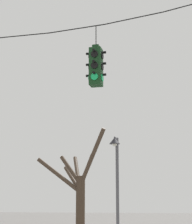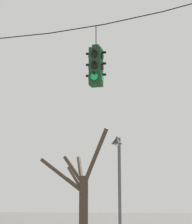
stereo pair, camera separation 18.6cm
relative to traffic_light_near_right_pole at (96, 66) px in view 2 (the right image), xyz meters
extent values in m
cylinder|color=black|center=(-2.25, 0.00, 1.15)|extent=(1.68, 0.03, 0.03)
cylinder|color=black|center=(-0.58, 0.00, 1.19)|extent=(1.68, 0.03, 0.13)
cylinder|color=black|center=(1.10, 0.00, 1.34)|extent=(1.68, 0.03, 0.23)
cube|color=#143819|center=(0.00, 0.00, -0.02)|extent=(0.34, 0.34, 1.09)
cube|color=#143819|center=(0.00, 0.00, 0.58)|extent=(0.19, 0.19, 0.10)
cylinder|color=black|center=(0.00, 0.00, 0.92)|extent=(0.02, 0.02, 0.60)
cylinder|color=black|center=(0.00, -0.18, 0.31)|extent=(0.20, 0.03, 0.20)
cylinder|color=black|center=(0.00, -0.23, 0.40)|extent=(0.07, 0.12, 0.07)
cylinder|color=black|center=(0.00, -0.18, -0.02)|extent=(0.20, 0.03, 0.20)
cylinder|color=black|center=(0.00, -0.23, 0.07)|extent=(0.07, 0.12, 0.07)
cylinder|color=#19C666|center=(0.00, -0.18, -0.35)|extent=(0.20, 0.03, 0.20)
cylinder|color=black|center=(0.00, -0.23, -0.26)|extent=(0.07, 0.12, 0.07)
cylinder|color=black|center=(0.00, 0.19, 0.31)|extent=(0.20, 0.03, 0.20)
cylinder|color=black|center=(0.00, 0.23, 0.40)|extent=(0.07, 0.12, 0.07)
cylinder|color=black|center=(0.00, 0.19, -0.02)|extent=(0.20, 0.03, 0.20)
cylinder|color=black|center=(0.00, 0.23, 0.07)|extent=(0.07, 0.12, 0.07)
cylinder|color=#19C666|center=(0.00, 0.19, -0.35)|extent=(0.20, 0.03, 0.20)
cylinder|color=black|center=(0.00, 0.23, -0.26)|extent=(0.07, 0.12, 0.07)
cylinder|color=black|center=(-0.18, 0.00, 0.31)|extent=(0.03, 0.20, 0.20)
cylinder|color=black|center=(-0.23, 0.00, 0.40)|extent=(0.12, 0.07, 0.07)
cylinder|color=black|center=(-0.18, 0.00, -0.02)|extent=(0.03, 0.20, 0.20)
cylinder|color=black|center=(-0.23, 0.00, 0.07)|extent=(0.12, 0.07, 0.07)
cylinder|color=#19C666|center=(-0.18, 0.00, -0.35)|extent=(0.03, 0.20, 0.20)
cylinder|color=black|center=(-0.23, 0.00, -0.26)|extent=(0.12, 0.07, 0.07)
cylinder|color=black|center=(0.19, 0.00, 0.31)|extent=(0.03, 0.20, 0.20)
cylinder|color=black|center=(0.23, 0.00, 0.40)|extent=(0.12, 0.07, 0.07)
cylinder|color=black|center=(0.19, 0.00, -0.02)|extent=(0.03, 0.20, 0.20)
cylinder|color=black|center=(0.23, 0.00, 0.07)|extent=(0.12, 0.07, 0.07)
cylinder|color=#19C666|center=(0.19, 0.00, -0.35)|extent=(0.03, 0.20, 0.20)
cylinder|color=black|center=(0.23, 0.00, -0.26)|extent=(0.12, 0.07, 0.07)
cylinder|color=#515156|center=(-0.43, 5.18, -3.56)|extent=(0.12, 0.12, 4.60)
cylinder|color=#515156|center=(-0.43, 4.95, -1.31)|extent=(0.07, 0.45, 0.07)
cone|color=#232328|center=(-0.43, 4.72, -1.43)|extent=(0.41, 0.41, 0.25)
sphere|color=silver|center=(-0.43, 4.72, -1.56)|extent=(0.19, 0.19, 0.19)
cylinder|color=#423326|center=(-2.98, 9.00, -4.16)|extent=(0.43, 0.43, 3.39)
cylinder|color=#423326|center=(-3.03, 10.29, -2.07)|extent=(0.29, 2.71, 1.94)
cylinder|color=#423326|center=(-3.59, 9.72, -2.57)|extent=(1.44, 1.65, 1.45)
cylinder|color=#423326|center=(-2.32, 8.64, -1.60)|extent=(1.56, 0.96, 2.69)
cylinder|color=#423326|center=(-3.45, 10.10, -2.37)|extent=(1.17, 2.39, 2.21)
cylinder|color=#423326|center=(-3.55, 9.24, -2.16)|extent=(1.35, 0.73, 1.52)
cylinder|color=#423326|center=(-3.99, 8.75, -2.44)|extent=(2.17, 0.72, 1.74)
camera|label=1|loc=(2.81, -11.42, -3.81)|focal=70.00mm
camera|label=2|loc=(2.99, -11.38, -3.81)|focal=70.00mm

